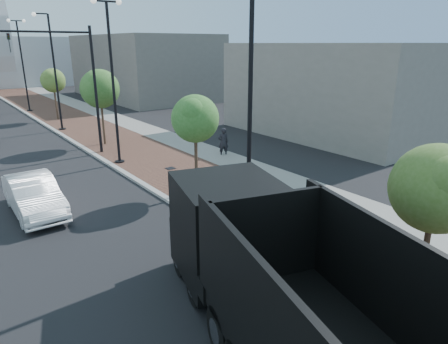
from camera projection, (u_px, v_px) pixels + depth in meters
sidewalk at (75, 116)px, 39.39m from camera, size 7.00×140.00×0.12m
concrete_strip at (102, 114)px, 40.94m from camera, size 2.40×140.00×0.13m
curb at (38, 120)px, 37.39m from camera, size 0.30×140.00×0.14m
dump_truck at (283, 301)px, 8.66m from camera, size 6.53×14.08×3.81m
white_sedan at (34, 195)px, 16.89m from camera, size 1.73×4.93×1.62m
pedestrian at (223, 142)px, 25.40m from camera, size 0.79×0.65×1.87m
streetlight_1 at (247, 124)px, 13.54m from camera, size 1.44×0.56×9.21m
streetlight_2 at (113, 83)px, 22.58m from camera, size 1.72×0.56×9.28m
streetlight_3 at (54, 78)px, 31.79m from camera, size 1.44×0.56×9.21m
streetlight_4 at (23, 65)px, 40.83m from camera, size 1.72×0.56×9.28m
traffic_mast at (80, 77)px, 24.30m from camera, size 5.09×0.20×8.00m
tree_0 at (436, 188)px, 9.91m from camera, size 2.32×2.26×4.66m
tree_1 at (196, 119)px, 18.23m from camera, size 2.28×2.21×4.78m
tree_2 at (100, 89)px, 27.26m from camera, size 2.66×2.66×5.33m
tree_3 at (53, 81)px, 36.47m from camera, size 2.26×2.19×4.81m
commercial_block_ne at (143, 67)px, 52.92m from camera, size 12.00×22.00×8.00m
commercial_block_e at (335, 89)px, 31.41m from camera, size 10.00×16.00×7.00m
utility_cover_1 at (321, 241)px, 14.41m from camera, size 0.50×0.50×0.02m
utility_cover_2 at (170, 168)px, 22.78m from camera, size 0.50×0.50×0.02m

